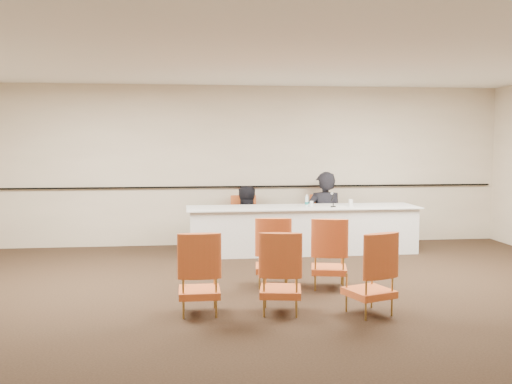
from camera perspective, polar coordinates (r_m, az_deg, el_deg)
floor at (r=7.09m, az=1.86°, el=-10.86°), size 10.00×10.00×0.00m
ceiling at (r=6.91m, az=1.94°, el=13.84°), size 10.00×10.00×0.00m
wall_back at (r=10.80m, az=-1.27°, el=2.67°), size 10.00×0.04×3.00m
wall_rail at (r=10.79m, az=-1.25°, el=0.54°), size 9.80×0.04×0.03m
panel_table at (r=10.07m, az=4.69°, el=-3.76°), size 4.07×0.98×0.81m
panelist_main at (r=10.76m, az=6.84°, el=-3.05°), size 0.70×0.47×1.91m
panelist_main_chair at (r=10.75m, az=6.84°, el=-2.86°), size 0.51×0.51×0.95m
panelist_second at (r=10.51m, az=-1.15°, el=-4.00°), size 0.95×0.82×1.70m
panelist_second_chair at (r=10.49m, az=-1.15°, el=-3.02°), size 0.51×0.51×0.95m
papers at (r=10.12m, az=8.01°, el=-1.42°), size 0.37×0.33×0.00m
microphone at (r=9.98m, az=7.73°, el=-0.77°), size 0.11×0.19×0.26m
water_bottle at (r=10.03m, az=5.09°, el=-0.85°), size 0.08×0.08×0.21m
drinking_glass at (r=10.01m, az=5.56°, el=-1.18°), size 0.07×0.07×0.10m
coffee_cup at (r=10.14m, az=9.45°, el=-1.08°), size 0.09×0.09×0.13m
aud_chair_front_mid at (r=7.70m, az=1.70°, el=-5.96°), size 0.56×0.56×0.95m
aud_chair_front_right at (r=7.68m, az=7.31°, el=-6.03°), size 0.59×0.59×0.95m
aud_chair_back_left at (r=6.52m, az=-5.70°, el=-8.00°), size 0.50×0.50×0.95m
aud_chair_back_mid at (r=6.53m, az=2.47°, el=-7.96°), size 0.58×0.58×0.95m
aud_chair_back_right at (r=6.60m, az=11.27°, el=-7.91°), size 0.64×0.64×0.95m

